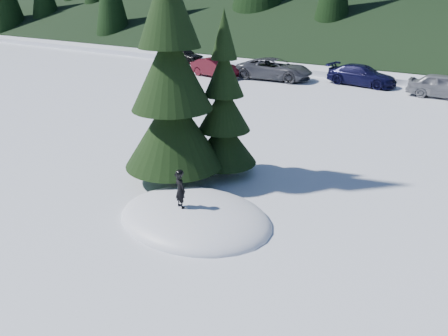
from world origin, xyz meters
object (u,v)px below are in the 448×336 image
Objects in this scene: car_4 at (445,86)px; spruce_short at (224,114)px; child_skier at (180,190)px; car_1 at (216,68)px; car_0 at (184,55)px; car_2 at (275,69)px; car_3 at (362,75)px; spruce_tall at (171,80)px.

spruce_short is at bearing 164.09° from car_4.
child_skier reaches higher than car_1.
car_0 is 7.47m from car_1.
car_2 is (10.30, -2.64, 0.10)m from car_0.
child_skier is at bearing -74.12° from spruce_short.
car_4 is at bearing -74.24° from car_1.
car_0 is 10.63m from car_2.
car_0 is at bearing 82.67° from car_4.
car_4 reaches higher than car_0.
car_4 is at bearing -93.79° from car_3.
spruce_tall is 2.29× the size of car_0.
car_1 reaches higher than car_0.
child_skier is (1.01, -3.55, -1.13)m from spruce_short.
car_4 is (3.25, 20.19, -0.28)m from child_skier.
spruce_short is 1.34× the size of car_1.
car_3 is at bearing -82.42° from car_2.
car_4 is (5.26, 18.04, -2.63)m from spruce_tall.
car_4 is at bearing 75.63° from spruce_short.
car_1 is at bearing 95.86° from car_4.
car_3 is 5.26m from car_4.
child_skier reaches higher than car_0.
car_1 is at bearing 121.07° from spruce_tall.
child_skier reaches higher than car_4.
spruce_short is 18.24m from car_1.
spruce_short reaches higher than car_1.
car_2 is 1.16× the size of car_3.
spruce_tall is 19.16m from car_3.
child_skier is at bearing -138.95° from car_1.
spruce_tall is 1.62× the size of car_2.
car_2 is at bearing 107.84° from spruce_tall.
car_0 is at bearing 92.08° from car_3.
car_3 is at bearing 89.73° from spruce_tall.
child_skier reaches higher than car_3.
spruce_tall is 2.11m from spruce_short.
child_skier is at bearing -165.11° from car_2.
car_2 is at bearing -61.92° from car_1.
child_skier is 20.45m from car_4.
car_0 is 0.94× the size of car_1.
spruce_tall is 3.76m from child_skier.
car_2 reaches higher than car_1.
car_4 is (14.96, 1.94, 0.03)m from car_1.
car_4 is at bearing -93.77° from car_2.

